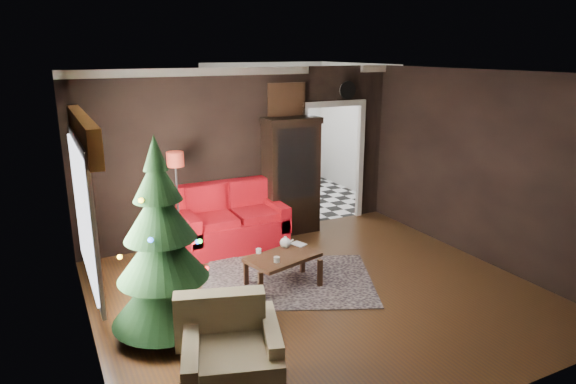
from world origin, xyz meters
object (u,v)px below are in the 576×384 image
floor_lamp (178,205)px  armchair (233,354)px  loveseat (233,217)px  coffee_table (283,270)px  kitchen_table (288,187)px  teapot (285,243)px  wall_clock (347,90)px  curio_cabinet (291,178)px  christmas_tree (161,246)px

floor_lamp → armchair: size_ratio=1.78×
loveseat → coffee_table: (0.08, -1.63, -0.28)m
loveseat → kitchen_table: bearing=42.5°
armchair → coffee_table: (1.40, 1.85, -0.24)m
teapot → loveseat: bearing=99.2°
armchair → coffee_table: 2.33m
floor_lamp → wall_clock: bearing=7.7°
wall_clock → floor_lamp: bearing=-172.3°
loveseat → coffee_table: loveseat is taller
loveseat → wall_clock: size_ratio=5.31×
armchair → teapot: size_ratio=5.28×
armchair → kitchen_table: (3.12, 5.13, -0.09)m
loveseat → curio_cabinet: (1.15, 0.22, 0.45)m
coffee_table → wall_clock: (2.27, 2.03, 2.16)m
armchair → kitchen_table: bearing=76.3°
loveseat → teapot: loveseat is taller
curio_cabinet → floor_lamp: size_ratio=1.18×
loveseat → wall_clock: wall_clock is taller
loveseat → floor_lamp: 0.94m
coffee_table → teapot: size_ratio=5.47×
armchair → floor_lamp: bearing=100.3°
armchair → christmas_tree: bearing=118.8°
christmas_tree → loveseat: bearing=52.9°
loveseat → kitchen_table: size_ratio=2.27×
coffee_table → wall_clock: 3.73m
floor_lamp → wall_clock: wall_clock is taller
curio_cabinet → coffee_table: bearing=-120.0°
coffee_table → curio_cabinet: bearing=60.0°
curio_cabinet → loveseat: bearing=-169.2°
teapot → wall_clock: wall_clock is taller
floor_lamp → coffee_table: floor_lamp is taller
coffee_table → kitchen_table: kitchen_table is taller
loveseat → wall_clock: 3.04m
curio_cabinet → coffee_table: size_ratio=2.02×
floor_lamp → teapot: bearing=-51.0°
christmas_tree → wall_clock: bearing=32.5°
coffee_table → armchair: bearing=-127.2°
loveseat → coffee_table: bearing=-87.2°
armchair → teapot: bearing=70.8°
floor_lamp → armchair: 3.49m
wall_clock → teapot: bearing=-139.6°
teapot → kitchen_table: bearing=62.8°
coffee_table → kitchen_table: 3.71m
loveseat → christmas_tree: 2.70m
floor_lamp → teapot: 1.79m
armchair → wall_clock: bearing=64.2°
teapot → floor_lamp: bearing=129.0°
curio_cabinet → teapot: 1.92m
curio_cabinet → armchair: (-2.47, -3.70, -0.49)m
wall_clock → kitchen_table: (-0.55, 1.25, -2.00)m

